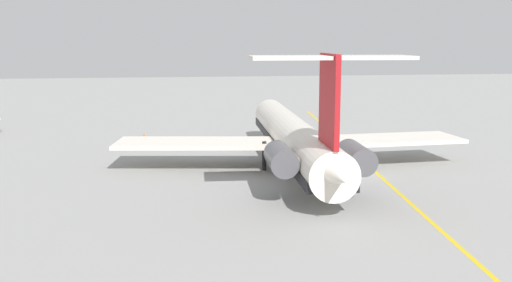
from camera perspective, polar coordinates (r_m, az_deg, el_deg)
name	(u,v)px	position (r m, az deg, el deg)	size (l,w,h in m)	color
ground	(355,174)	(59.87, 9.76, -3.24)	(314.65, 314.65, 0.00)	gray
main_jetliner	(295,138)	(60.57, 3.86, 0.34)	(43.09, 38.26, 12.55)	silver
safety_cone_nose	(144,135)	(82.82, -11.06, 0.60)	(0.40, 0.40, 0.55)	#EA590F
taxiway_centreline	(367,164)	(64.71, 10.95, -2.28)	(94.00, 0.36, 0.01)	gold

